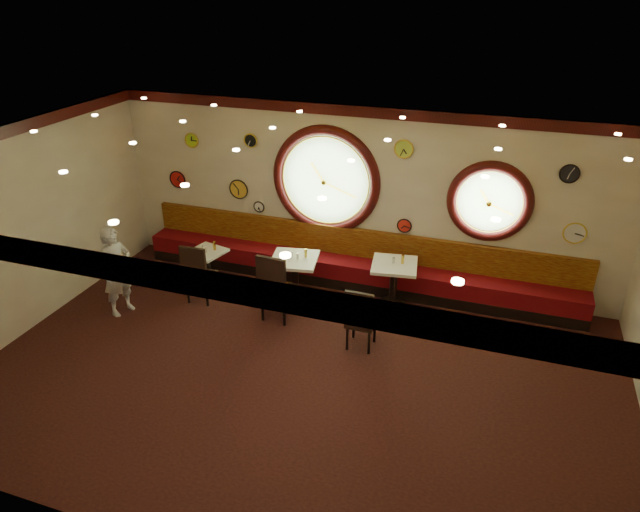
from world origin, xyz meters
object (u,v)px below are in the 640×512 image
(table_b, at_px, (295,274))
(table_c, at_px, (394,280))
(condiment_a_bottle, at_px, (214,246))
(condiment_b_pepper, at_px, (298,256))
(table_a, at_px, (208,263))
(waiter, at_px, (117,271))
(condiment_b_bottle, at_px, (306,253))
(condiment_c_bottle, at_px, (403,259))
(condiment_c_pepper, at_px, (394,260))
(chair_a, at_px, (197,270))
(condiment_c_salt, at_px, (393,261))
(condiment_a_pepper, at_px, (206,250))
(chair_c, at_px, (360,316))
(condiment_b_salt, at_px, (292,254))
(chair_b, at_px, (275,284))
(condiment_a_salt, at_px, (202,248))

(table_b, xyz_separation_m, table_c, (1.63, 0.39, -0.02))
(condiment_a_bottle, bearing_deg, condiment_b_pepper, -6.79)
(table_a, height_order, waiter, waiter)
(condiment_b_bottle, bearing_deg, waiter, -154.33)
(condiment_c_bottle, bearing_deg, table_c, -155.13)
(table_c, bearing_deg, condiment_b_pepper, -165.52)
(condiment_c_pepper, bearing_deg, chair_a, -162.91)
(condiment_b_pepper, bearing_deg, condiment_c_pepper, 15.50)
(chair_a, relative_size, condiment_a_bottle, 4.18)
(condiment_c_salt, relative_size, condiment_a_pepper, 0.88)
(table_a, height_order, chair_c, chair_c)
(condiment_c_salt, distance_m, condiment_a_pepper, 3.32)
(condiment_c_salt, distance_m, condiment_c_pepper, 0.01)
(table_b, bearing_deg, table_c, 13.55)
(table_b, height_order, condiment_c_bottle, condiment_c_bottle)
(condiment_b_bottle, bearing_deg, condiment_a_bottle, 177.24)
(table_c, distance_m, condiment_c_salt, 0.35)
(condiment_b_bottle, xyz_separation_m, waiter, (-2.79, -1.34, -0.15))
(table_a, bearing_deg, condiment_b_salt, -2.74)
(table_a, relative_size, condiment_c_bottle, 4.76)
(table_b, distance_m, condiment_c_pepper, 1.69)
(chair_c, xyz_separation_m, condiment_c_bottle, (0.33, 1.44, 0.30))
(chair_b, xyz_separation_m, condiment_c_salt, (1.68, 1.06, 0.17))
(condiment_a_bottle, bearing_deg, table_a, -141.54)
(chair_c, distance_m, condiment_c_bottle, 1.51)
(condiment_b_salt, bearing_deg, condiment_c_salt, 13.40)
(condiment_b_salt, xyz_separation_m, condiment_a_bottle, (-1.56, 0.17, -0.16))
(table_b, xyz_separation_m, condiment_b_bottle, (0.17, 0.10, 0.38))
(condiment_c_salt, bearing_deg, condiment_a_salt, -174.77)
(condiment_b_pepper, distance_m, waiter, 2.96)
(table_b, xyz_separation_m, condiment_a_pepper, (-1.70, 0.03, 0.18))
(table_a, height_order, table_b, table_b)
(condiment_c_bottle, bearing_deg, condiment_c_pepper, -167.40)
(condiment_c_pepper, bearing_deg, condiment_a_salt, -174.64)
(condiment_c_pepper, relative_size, condiment_c_bottle, 0.67)
(condiment_b_salt, bearing_deg, waiter, -154.01)
(chair_b, bearing_deg, condiment_b_pepper, 81.12)
(table_c, relative_size, condiment_c_bottle, 5.51)
(condiment_a_salt, height_order, condiment_a_pepper, condiment_a_salt)
(table_b, bearing_deg, condiment_c_bottle, 14.37)
(condiment_a_bottle, distance_m, condiment_c_bottle, 3.37)
(chair_c, relative_size, condiment_a_bottle, 3.95)
(chair_c, xyz_separation_m, condiment_a_pepper, (-3.12, 1.02, 0.12))
(table_b, bearing_deg, condiment_c_pepper, 14.52)
(table_a, distance_m, condiment_c_salt, 3.37)
(table_b, bearing_deg, chair_b, -97.37)
(condiment_a_pepper, relative_size, condiment_c_pepper, 0.99)
(condiment_a_pepper, bearing_deg, table_a, 115.84)
(table_c, xyz_separation_m, condiment_a_bottle, (-3.24, -0.20, 0.22))
(condiment_c_salt, bearing_deg, waiter, -158.69)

